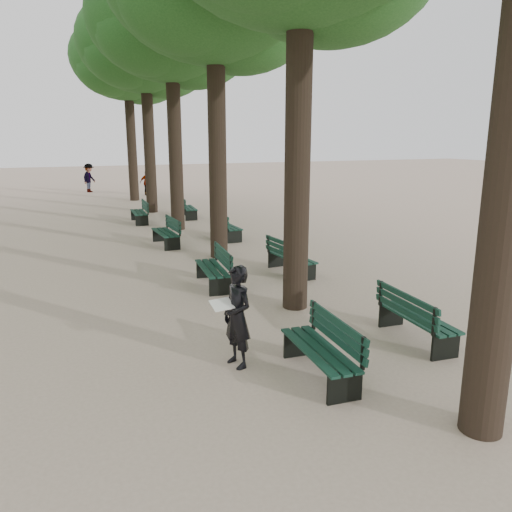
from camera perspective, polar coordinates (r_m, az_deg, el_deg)
name	(u,v)px	position (r m, az deg, el deg)	size (l,w,h in m)	color
ground	(297,381)	(7.66, 4.75, -14.09)	(120.00, 120.00, 0.00)	#C1A892
tree_central_3	(170,19)	(19.99, -9.75, 25.16)	(6.00, 6.00, 9.95)	#33261C
tree_central_4	(144,43)	(24.79, -12.65, 22.71)	(6.00, 6.00, 9.95)	#33261C
tree_central_5	(127,58)	(29.66, -14.55, 21.03)	(6.00, 6.00, 9.95)	#33261C
bench_left_0	(319,360)	(7.70, 7.25, -11.73)	(0.70, 1.84, 0.92)	black
bench_left_1	(213,275)	(12.14, -4.96, -2.19)	(0.75, 1.85, 0.92)	black
bench_left_2	(166,238)	(16.87, -10.27, 2.08)	(0.63, 1.82, 0.92)	black
bench_left_3	(139,216)	(21.64, -13.20, 4.43)	(0.65, 1.82, 0.92)	black
bench_right_0	(417,327)	(9.33, 17.87, -7.70)	(0.71, 1.84, 0.92)	black
bench_right_1	(291,263)	(13.23, 4.03, -0.86)	(0.69, 1.83, 0.92)	black
bench_right_2	(227,231)	(17.78, -3.35, 2.85)	(0.60, 1.81, 0.92)	black
bench_right_3	(188,212)	(22.61, -7.74, 5.03)	(0.74, 1.85, 0.92)	black
man_with_map	(237,317)	(7.81, -2.15, -6.95)	(0.67, 0.71, 1.63)	black
pedestrian_b	(89,178)	(34.75, -18.53, 8.46)	(1.20, 0.37, 1.85)	#262628
pedestrian_c	(147,183)	(32.01, -12.35, 8.17)	(0.89, 0.30, 1.52)	#262628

